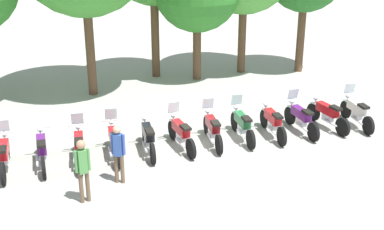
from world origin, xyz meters
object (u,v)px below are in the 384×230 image
Objects in this scene: motorcycle_7 at (242,124)px; motorcycle_11 at (356,112)px; motorcycle_4 at (148,137)px; person_0 at (118,149)px; motorcycle_6 at (212,129)px; motorcycle_8 at (273,122)px; motorcycle_10 at (327,114)px; motorcycle_3 at (114,141)px; motorcycle_1 at (42,150)px; motorcycle_0 at (4,155)px; motorcycle_2 at (79,146)px; motorcycle_5 at (181,133)px; motorcycle_9 at (301,118)px; person_1 at (83,166)px.

motorcycle_7 is 1.00× the size of motorcycle_11.
motorcycle_4 is 1.27× the size of person_0.
motorcycle_6 is 1.00× the size of motorcycle_8.
motorcycle_3 is at bearing 82.28° from motorcycle_10.
motorcycle_1 is 1.00× the size of motorcycle_4.
motorcycle_0 is at bearing -91.40° from person_0.
motorcycle_11 is at bearing -85.06° from motorcycle_2.
motorcycle_8 is 1.00× the size of motorcycle_10.
motorcycle_2 and motorcycle_5 have the same top height.
motorcycle_10 is at bearing -89.34° from motorcycle_1.
motorcycle_2 is at bearing -122.71° from person_0.
motorcycle_10 is (3.15, -0.22, -0.01)m from motorcycle_7.
motorcycle_11 is at bearing -93.54° from motorcycle_9.
motorcycle_6 is at bearing -89.73° from motorcycle_1.
motorcycle_0 is 1.00× the size of motorcycle_2.
motorcycle_4 is at bearing 171.70° from person_0.
motorcycle_11 is (1.06, -0.20, 0.01)m from motorcycle_10.
motorcycle_8 is 1.00× the size of motorcycle_11.
motorcycle_8 is 1.00× the size of motorcycle_9.
motorcycle_10 is 1.00× the size of motorcycle_11.
motorcycle_1 is at bearing 83.86° from motorcycle_5.
person_0 is at bearing 120.98° from motorcycle_5.
motorcycle_2 is 1.00× the size of motorcycle_8.
motorcycle_2 and motorcycle_3 have the same top height.
motorcycle_0 reaches higher than motorcycle_4.
motorcycle_5 is 3.17m from motorcycle_8.
motorcycle_7 is (5.26, -0.24, 0.00)m from motorcycle_2.
motorcycle_5 reaches higher than motorcycle_1.
motorcycle_5 is 1.00× the size of motorcycle_7.
motorcycle_3 is at bearing 88.23° from motorcycle_9.
motorcycle_10 is at bearing 96.69° from person_1.
motorcycle_2 is 7.37m from motorcycle_9.
motorcycle_4 is at bearing -87.69° from motorcycle_0.
motorcycle_9 is at bearing -89.69° from motorcycle_1.
person_0 is (-3.41, -1.44, 0.49)m from motorcycle_6.
motorcycle_1 is at bearing 89.06° from motorcycle_2.
motorcycle_4 is at bearing 88.45° from motorcycle_9.
motorcycle_7 is 4.70m from person_0.
motorcycle_0 is 8.44m from motorcycle_8.
person_1 reaches higher than motorcycle_11.
motorcycle_7 is at bearing 90.30° from motorcycle_8.
motorcycle_6 is 1.05m from motorcycle_7.
motorcycle_6 is 2.11m from motorcycle_8.
motorcycle_8 is (4.21, -0.29, 0.00)m from motorcycle_4.
motorcycle_2 is 0.99× the size of motorcycle_10.
motorcycle_1 is 9.49m from motorcycle_10.
motorcycle_0 is 3.16m from motorcycle_3.
motorcycle_3 is 2.10m from motorcycle_5.
person_0 is at bearing 121.97° from motorcycle_6.
motorcycle_5 is 4.08m from person_1.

